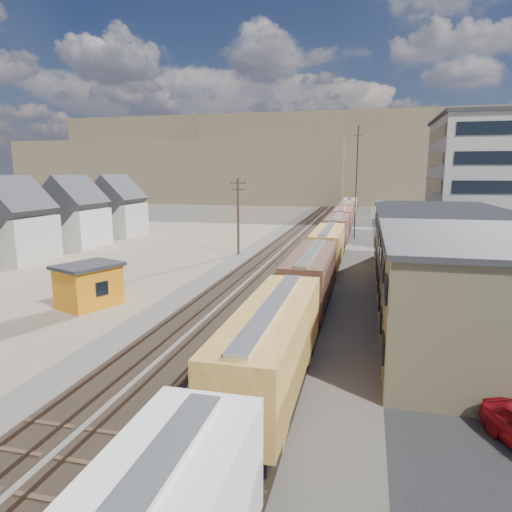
% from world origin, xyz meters
% --- Properties ---
extents(ground, '(300.00, 300.00, 0.00)m').
position_xyz_m(ground, '(0.00, 0.00, 0.00)').
color(ground, '#6B6356').
rests_on(ground, ground).
extents(ballast_bed, '(18.00, 200.00, 0.06)m').
position_xyz_m(ballast_bed, '(0.00, 50.00, 0.03)').
color(ballast_bed, '#4C4742').
rests_on(ballast_bed, ground).
extents(dirt_yard, '(24.00, 180.00, 0.03)m').
position_xyz_m(dirt_yard, '(-20.00, 40.00, 0.01)').
color(dirt_yard, '#7B6654').
rests_on(dirt_yard, ground).
extents(asphalt_lot, '(26.00, 120.00, 0.04)m').
position_xyz_m(asphalt_lot, '(22.00, 35.00, 0.02)').
color(asphalt_lot, '#232326').
rests_on(asphalt_lot, ground).
extents(rail_tracks, '(11.40, 200.00, 0.24)m').
position_xyz_m(rail_tracks, '(-0.55, 50.00, 0.11)').
color(rail_tracks, black).
rests_on(rail_tracks, ground).
extents(freight_train, '(3.00, 119.74, 4.46)m').
position_xyz_m(freight_train, '(3.80, 42.67, 2.79)').
color(freight_train, black).
rests_on(freight_train, ground).
extents(warehouse, '(12.40, 40.40, 7.25)m').
position_xyz_m(warehouse, '(14.98, 25.00, 3.65)').
color(warehouse, tan).
rests_on(warehouse, ground).
extents(utility_pole_north, '(2.20, 0.32, 10.00)m').
position_xyz_m(utility_pole_north, '(-8.50, 42.00, 5.30)').
color(utility_pole_north, '#382619').
rests_on(utility_pole_north, ground).
extents(radio_mast, '(1.20, 0.16, 18.00)m').
position_xyz_m(radio_mast, '(6.00, 60.00, 9.12)').
color(radio_mast, black).
rests_on(radio_mast, ground).
extents(hills_north, '(265.00, 80.00, 32.00)m').
position_xyz_m(hills_north, '(0.17, 167.92, 14.10)').
color(hills_north, brown).
rests_on(hills_north, ground).
extents(maintenance_shed, '(5.23, 5.85, 3.54)m').
position_xyz_m(maintenance_shed, '(-13.75, 16.27, 1.81)').
color(maintenance_shed, orange).
rests_on(maintenance_shed, ground).
extents(parked_car_blue, '(5.02, 4.88, 1.33)m').
position_xyz_m(parked_car_blue, '(22.09, 39.98, 0.67)').
color(parked_car_blue, navy).
rests_on(parked_car_blue, ground).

